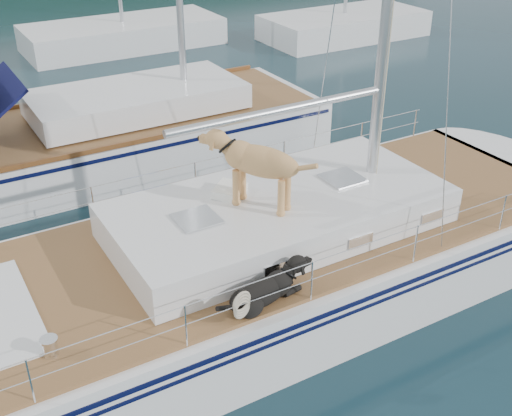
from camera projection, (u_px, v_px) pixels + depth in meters
ground at (236, 308)px, 10.32m from camera, size 120.00×120.00×0.00m
main_sailboat at (240, 271)px, 10.03m from camera, size 12.00×3.80×14.01m
neighbor_sailboat at (95, 142)px, 14.67m from camera, size 11.00×3.50×13.30m
bg_boat_center at (124, 35)px, 23.95m from camera, size 7.20×3.00×11.65m
bg_boat_east at (344, 26)px, 25.21m from camera, size 6.40×3.00×11.65m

